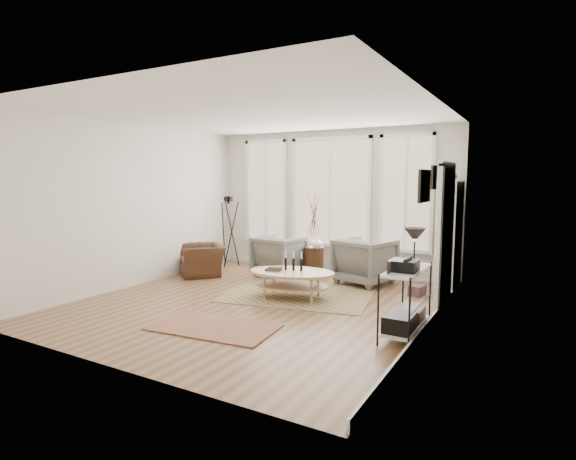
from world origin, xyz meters
The scene contains 17 objects.
room centered at (0.02, 0.03, 1.43)m, with size 5.50×5.54×2.90m.
bay_window centered at (0.00, 2.71, 1.61)m, with size 4.14×0.12×2.24m.
door centered at (2.57, 1.15, 1.12)m, with size 0.09×1.06×2.22m.
bookcase centered at (2.44, 2.23, 0.96)m, with size 0.31×0.85×2.06m.
low_shelf centered at (2.38, -0.30, 0.51)m, with size 0.38×1.08×1.30m.
wall_art centered at (2.58, -0.27, 1.88)m, with size 0.04×0.88×0.44m.
rug_main centered at (0.31, 0.78, 0.01)m, with size 2.38×1.78×0.01m, color brown.
rug_runner centered at (0.14, -1.26, 0.01)m, with size 1.62×0.90×0.01m, color maroon.
coffee_table centered at (0.31, 0.52, 0.35)m, with size 1.55×1.15×0.65m.
armchair_left centered at (-0.74, 1.92, 0.40)m, with size 0.86×0.88×0.80m, color slate.
armchair_right centered at (1.01, 2.04, 0.43)m, with size 0.91×0.94×0.85m, color slate.
side_table centered at (-0.11, 2.19, 0.79)m, with size 0.39×0.39×1.65m.
vase centered at (0.03, 2.04, 0.70)m, with size 0.22×0.22×0.22m, color silver.
accent_chair centered at (-2.12, 1.19, 0.30)m, with size 0.93×0.81×0.61m, color #3B2112.
tripod_camera centered at (-2.21, 2.22, 0.71)m, with size 0.54×0.54×1.54m.
book_stack_near centered at (2.05, 1.74, 0.08)m, with size 0.20×0.25×0.16m, color brown.
book_stack_far centered at (2.05, 1.69, 0.08)m, with size 0.21×0.26×0.17m, color brown.
Camera 1 is at (3.77, -5.72, 1.94)m, focal length 28.00 mm.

